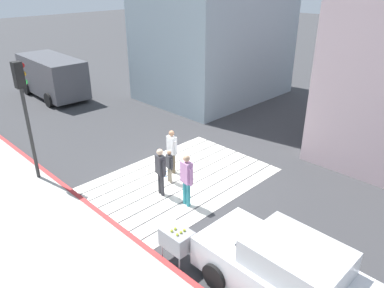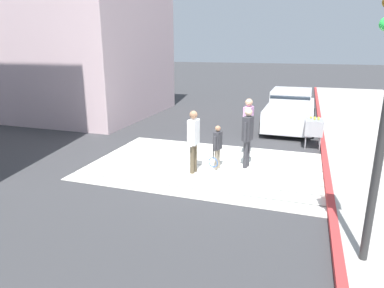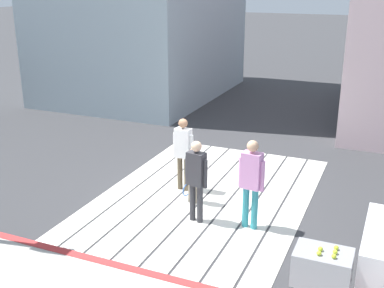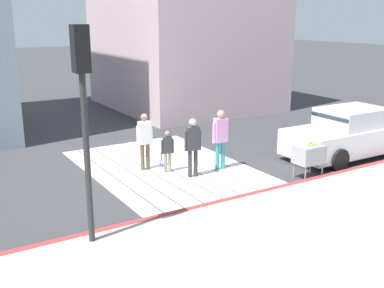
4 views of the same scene
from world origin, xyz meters
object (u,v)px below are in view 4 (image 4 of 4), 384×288
(traffic_light_corner, at_px, (83,93))
(tennis_ball_cart, at_px, (309,154))
(pedestrian_adult_trailing, at_px, (220,135))
(pedestrian_adult_side, at_px, (193,143))
(car_parked_near_curb, at_px, (349,134))
(pedestrian_child_with_racket, at_px, (167,149))
(pedestrian_adult_lead, at_px, (145,138))

(traffic_light_corner, xyz_separation_m, tennis_ball_cart, (0.68, -6.53, -2.34))
(traffic_light_corner, height_order, pedestrian_adult_trailing, traffic_light_corner)
(pedestrian_adult_side, bearing_deg, car_parked_near_curb, -99.31)
(car_parked_near_curb, xyz_separation_m, pedestrian_adult_side, (0.87, 5.32, 0.24))
(tennis_ball_cart, bearing_deg, pedestrian_adult_side, 56.50)
(traffic_light_corner, xyz_separation_m, pedestrian_child_with_racket, (3.19, -3.45, -2.35))
(pedestrian_adult_side, bearing_deg, traffic_light_corner, 122.48)
(traffic_light_corner, distance_m, pedestrian_adult_trailing, 5.90)
(pedestrian_adult_lead, distance_m, pedestrian_adult_side, 1.53)
(tennis_ball_cart, height_order, pedestrian_adult_side, pedestrian_adult_side)
(traffic_light_corner, bearing_deg, pedestrian_adult_trailing, -61.92)
(car_parked_near_curb, xyz_separation_m, traffic_light_corner, (-1.58, 9.17, 2.30))
(tennis_ball_cart, xyz_separation_m, pedestrian_adult_side, (1.77, 2.68, 0.28))
(traffic_light_corner, distance_m, pedestrian_adult_side, 5.01)
(pedestrian_adult_trailing, height_order, pedestrian_child_with_racket, pedestrian_adult_trailing)
(pedestrian_adult_trailing, bearing_deg, tennis_ball_cart, -139.87)
(car_parked_near_curb, distance_m, pedestrian_adult_lead, 6.54)
(pedestrian_adult_trailing, bearing_deg, pedestrian_child_with_racket, 68.24)
(pedestrian_adult_lead, xyz_separation_m, pedestrian_child_with_racket, (-0.53, -0.45, -0.29))
(pedestrian_adult_trailing, bearing_deg, traffic_light_corner, 118.08)
(pedestrian_child_with_racket, bearing_deg, pedestrian_adult_lead, 39.89)
(car_parked_near_curb, relative_size, pedestrian_adult_side, 2.57)
(tennis_ball_cart, bearing_deg, pedestrian_adult_lead, 49.18)
(car_parked_near_curb, bearing_deg, traffic_light_corner, 99.76)
(pedestrian_adult_side, bearing_deg, pedestrian_child_with_racket, 28.61)
(tennis_ball_cart, xyz_separation_m, pedestrian_child_with_racket, (2.51, 3.08, -0.01))
(traffic_light_corner, relative_size, pedestrian_adult_lead, 2.51)
(tennis_ball_cart, distance_m, pedestrian_adult_trailing, 2.55)
(pedestrian_adult_lead, bearing_deg, traffic_light_corner, 141.18)
(pedestrian_adult_lead, bearing_deg, car_parked_near_curb, -109.19)
(car_parked_near_curb, height_order, pedestrian_adult_trailing, pedestrian_adult_trailing)
(pedestrian_adult_side, bearing_deg, pedestrian_adult_trailing, -81.19)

